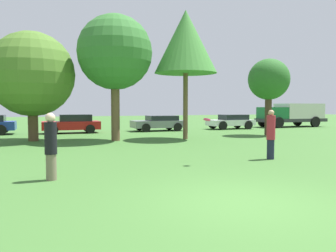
# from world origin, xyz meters

# --- Properties ---
(ground_plane) EXTENTS (120.00, 120.00, 0.00)m
(ground_plane) POSITION_xyz_m (0.00, 0.00, 0.00)
(ground_plane) COLOR #3D6B2D
(person_thrower) EXTENTS (0.31, 0.31, 1.74)m
(person_thrower) POSITION_xyz_m (-3.51, 3.52, 0.90)
(person_thrower) COLOR #726651
(person_thrower) RESTS_ON ground
(person_catcher) EXTENTS (0.31, 0.31, 1.78)m
(person_catcher) POSITION_xyz_m (3.97, 4.34, 0.90)
(person_catcher) COLOR #191E33
(person_catcher) RESTS_ON ground
(frisbee) EXTENTS (0.24, 0.23, 0.13)m
(frisbee) POSITION_xyz_m (1.31, 4.16, 1.47)
(frisbee) COLOR #F21E72
(tree_1) EXTENTS (4.58, 4.58, 5.94)m
(tree_1) POSITION_xyz_m (-4.13, 14.20, 3.63)
(tree_1) COLOR brown
(tree_1) RESTS_ON ground
(tree_2) EXTENTS (4.10, 4.10, 6.90)m
(tree_2) POSITION_xyz_m (0.13, 12.80, 4.82)
(tree_2) COLOR brown
(tree_2) RESTS_ON ground
(tree_3) EXTENTS (3.60, 3.60, 7.41)m
(tree_3) POSITION_xyz_m (4.12, 12.27, 5.58)
(tree_3) COLOR brown
(tree_3) RESTS_ON ground
(tree_4) EXTENTS (2.67, 2.67, 5.00)m
(tree_4) POSITION_xyz_m (10.23, 12.67, 3.60)
(tree_4) COLOR #473323
(tree_4) RESTS_ON ground
(parked_car_red) EXTENTS (3.96, 1.93, 1.32)m
(parked_car_red) POSITION_xyz_m (-1.64, 19.06, 0.68)
(parked_car_red) COLOR red
(parked_car_red) RESTS_ON ground
(parked_car_grey) EXTENTS (4.07, 2.11, 1.18)m
(parked_car_grey) POSITION_xyz_m (4.85, 18.97, 0.64)
(parked_car_grey) COLOR slate
(parked_car_grey) RESTS_ON ground
(parked_car_white) EXTENTS (3.90, 1.94, 1.21)m
(parked_car_white) POSITION_xyz_m (11.23, 18.84, 0.65)
(parked_car_white) COLOR silver
(parked_car_white) RESTS_ON ground
(delivery_truck_green) EXTENTS (6.52, 2.56, 2.15)m
(delivery_truck_green) POSITION_xyz_m (18.02, 19.40, 1.23)
(delivery_truck_green) COLOR #2D2D33
(delivery_truck_green) RESTS_ON ground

